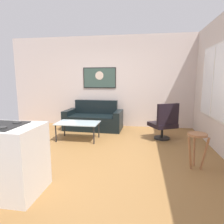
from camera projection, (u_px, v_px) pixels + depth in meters
name	position (u px, v px, depth m)	size (l,w,h in m)	color
ground	(88.00, 153.00, 3.98)	(6.40, 6.40, 0.04)	olive
back_wall	(109.00, 82.00, 6.11)	(6.40, 0.05, 2.80)	beige
couch	(94.00, 120.00, 5.83)	(1.71, 0.86, 0.84)	black
coffee_table	(78.00, 124.00, 4.75)	(1.03, 0.61, 0.44)	silver
armchair	(164.00, 122.00, 4.75)	(0.75, 0.75, 0.92)	black
bar_stool	(197.00, 141.00, 3.20)	(0.36, 0.35, 0.60)	#9B633E
wall_painting	(99.00, 78.00, 6.09)	(1.04, 0.03, 0.64)	black
window	(213.00, 82.00, 4.22)	(0.03, 1.53, 1.59)	silver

